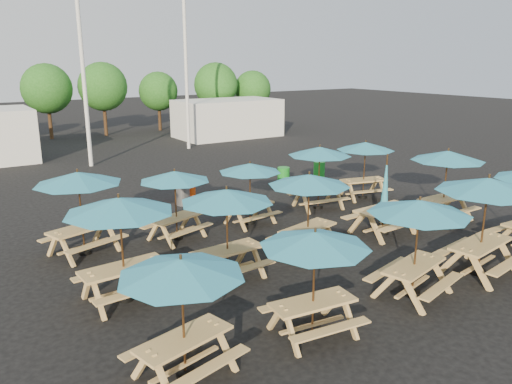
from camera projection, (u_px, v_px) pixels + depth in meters
ground at (282, 237)px, 15.41m from camera, size 120.00×120.00×0.00m
picnic_unit_0 at (181, 273)px, 8.17m from camera, size 2.60×2.60×2.18m
picnic_unit_1 at (119, 210)px, 10.83m from camera, size 2.58×2.58×2.44m
picnic_unit_2 at (78, 182)px, 13.54m from camera, size 2.96×2.96×2.39m
picnic_unit_3 at (315, 244)px, 9.45m from camera, size 2.38×2.38×2.18m
picnic_unit_4 at (227, 200)px, 12.02m from camera, size 2.41×2.41×2.31m
picnic_unit_5 at (175, 179)px, 14.76m from camera, size 2.64×2.64×2.14m
picnic_unit_6 at (419, 212)px, 11.06m from camera, size 2.77×2.77×2.33m
picnic_unit_7 at (309, 184)px, 13.64m from camera, size 2.72×2.72×2.30m
picnic_unit_8 at (250, 171)px, 16.17m from camera, size 2.29×2.29×2.08m
picnic_unit_9 at (488, 190)px, 12.20m from camera, size 2.86×2.86×2.54m
picnic_unit_10 at (384, 202)px, 15.43m from camera, size 2.09×1.86×2.54m
picnic_unit_11 at (320, 154)px, 17.89m from camera, size 2.62×2.62×2.31m
picnic_unit_13 at (448, 159)px, 16.47m from camera, size 2.43×2.43×2.42m
picnic_unit_14 at (365, 149)px, 19.26m from camera, size 2.70×2.70×2.25m
waste_bin_0 at (183, 194)px, 18.73m from camera, size 0.51×0.51×0.83m
waste_bin_1 at (182, 193)px, 18.88m from camera, size 0.51×0.51×0.83m
waste_bin_2 at (189, 191)px, 19.19m from camera, size 0.51×0.51×0.83m
waste_bin_3 at (283, 177)px, 21.51m from camera, size 0.51×0.51×0.83m
waste_bin_4 at (319, 171)px, 22.67m from camera, size 0.51×0.51×0.83m
mast_0 at (81, 45)px, 24.15m from camera, size 0.20×0.20×12.00m
mast_1 at (185, 47)px, 29.20m from camera, size 0.20×0.20×12.00m
event_tent_1 at (228, 118)px, 35.21m from camera, size 7.00×4.00×2.60m
tree_3 at (47, 89)px, 33.63m from camera, size 3.36×3.36×5.09m
tree_4 at (103, 87)px, 35.17m from camera, size 3.41×3.41×5.17m
tree_5 at (158, 91)px, 37.91m from camera, size 2.94×2.94×4.45m
tree_6 at (216, 85)px, 38.47m from camera, size 3.38×3.38×5.13m
tree_7 at (253, 89)px, 40.39m from camera, size 2.95×2.95×4.48m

